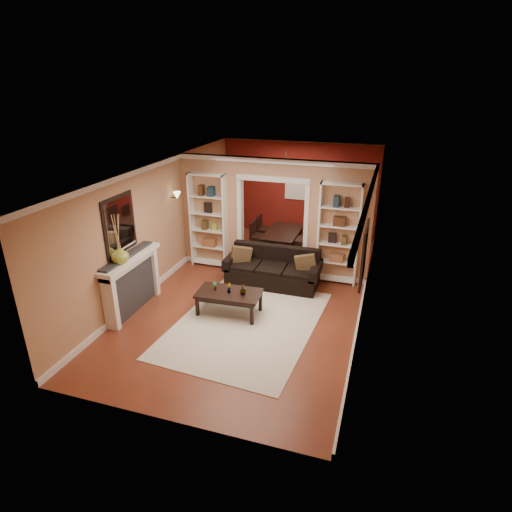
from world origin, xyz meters
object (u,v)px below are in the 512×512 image
(coffee_table, at_px, (229,303))
(fireplace, at_px, (133,284))
(bookshelf_left, at_px, (209,221))
(bookshelf_right, at_px, (338,234))
(dining_table, at_px, (284,241))
(sofa, at_px, (273,268))

(coffee_table, bearing_deg, fireplace, -169.49)
(bookshelf_left, xyz_separation_m, fireplace, (-0.54, -2.53, -0.57))
(bookshelf_right, xyz_separation_m, dining_table, (-1.60, 1.51, -0.88))
(sofa, xyz_separation_m, coffee_table, (-0.47, -1.50, -0.18))
(coffee_table, bearing_deg, sofa, 69.50)
(sofa, height_order, bookshelf_right, bookshelf_right)
(bookshelf_right, xyz_separation_m, fireplace, (-3.64, -2.53, -0.57))
(sofa, relative_size, coffee_table, 1.70)
(bookshelf_right, bearing_deg, sofa, -156.42)
(bookshelf_right, relative_size, fireplace, 1.35)
(bookshelf_left, xyz_separation_m, bookshelf_right, (3.10, 0.00, 0.00))
(sofa, height_order, coffee_table, sofa)
(sofa, xyz_separation_m, dining_table, (-0.27, 2.09, -0.14))
(bookshelf_left, bearing_deg, fireplace, -102.05)
(coffee_table, height_order, dining_table, dining_table)
(sofa, relative_size, bookshelf_right, 0.92)
(sofa, bearing_deg, bookshelf_right, 23.58)
(sofa, distance_m, bookshelf_right, 1.63)
(sofa, relative_size, fireplace, 1.24)
(bookshelf_right, distance_m, fireplace, 4.47)
(bookshelf_left, relative_size, bookshelf_right, 1.00)
(bookshelf_right, bearing_deg, coffee_table, -130.81)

